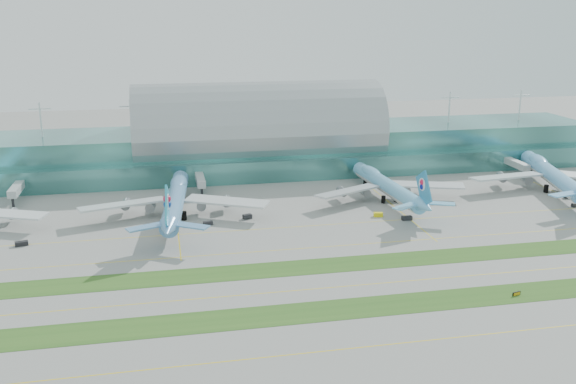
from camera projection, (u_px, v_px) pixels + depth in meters
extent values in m
plane|color=gray|center=(323.00, 268.00, 196.23)|extent=(700.00, 700.00, 0.00)
cube|color=#3D7A75|center=(258.00, 149.00, 316.05)|extent=(340.00, 42.00, 20.00)
cube|color=#3D7A75|center=(266.00, 171.00, 294.80)|extent=(340.00, 8.00, 10.00)
ellipsoid|color=#9EA5A8|center=(258.00, 129.00, 313.31)|extent=(340.00, 46.20, 16.17)
cylinder|color=white|center=(257.00, 113.00, 311.12)|extent=(0.80, 0.80, 16.00)
cube|color=#B2B7B7|center=(17.00, 188.00, 264.13)|extent=(3.50, 22.00, 3.00)
cylinder|color=black|center=(13.00, 203.00, 255.67)|extent=(1.00, 1.00, 4.00)
cube|color=#B2B7B7|center=(200.00, 179.00, 278.39)|extent=(3.50, 22.00, 3.00)
cylinder|color=black|center=(202.00, 193.00, 269.92)|extent=(1.00, 1.00, 4.00)
cube|color=#B2B7B7|center=(365.00, 171.00, 292.65)|extent=(3.50, 22.00, 3.00)
cylinder|color=black|center=(372.00, 184.00, 284.18)|extent=(1.00, 1.00, 4.00)
cube|color=#B2B7B7|center=(515.00, 163.00, 306.91)|extent=(3.50, 22.00, 3.00)
cylinder|color=black|center=(525.00, 175.00, 298.44)|extent=(1.00, 1.00, 4.00)
cube|color=#2D591E|center=(350.00, 308.00, 169.82)|extent=(420.00, 12.00, 0.08)
cube|color=#2D591E|center=(322.00, 266.00, 198.11)|extent=(420.00, 12.00, 0.08)
cube|color=yellow|center=(374.00, 346.00, 150.98)|extent=(420.00, 0.35, 0.01)
cube|color=yellow|center=(336.00, 287.00, 183.03)|extent=(420.00, 0.35, 0.01)
cube|color=yellow|center=(310.00, 248.00, 213.20)|extent=(420.00, 0.35, 0.01)
cube|color=yellow|center=(296.00, 227.00, 233.94)|extent=(420.00, 0.35, 0.01)
cube|color=silver|center=(8.00, 214.00, 230.67)|extent=(29.58, 18.04, 1.18)
cylinder|color=#5A93C8|center=(176.00, 200.00, 243.74)|extent=(13.07, 67.07, 6.67)
ellipsoid|color=#5A93C8|center=(178.00, 183.00, 261.12)|extent=(8.26, 20.80, 4.75)
cone|color=#5A93C8|center=(181.00, 177.00, 278.14)|extent=(7.16, 6.00, 6.67)
cone|color=#5A93C8|center=(168.00, 229.00, 207.35)|extent=(7.24, 10.25, 6.34)
cube|color=silver|center=(123.00, 204.00, 239.89)|extent=(33.26, 16.93, 1.31)
cylinder|color=gray|center=(138.00, 205.00, 246.55)|extent=(4.21, 6.25, 3.66)
cube|color=silver|center=(227.00, 201.00, 243.71)|extent=(32.38, 22.11, 1.31)
cylinder|color=gray|center=(214.00, 203.00, 249.41)|extent=(4.21, 6.25, 3.66)
cube|color=#2DA6CA|center=(167.00, 207.00, 207.55)|extent=(2.01, 14.14, 15.52)
cylinder|color=white|center=(167.00, 202.00, 208.14)|extent=(1.46, 5.24, 5.17)
cylinder|color=black|center=(180.00, 194.00, 269.36)|extent=(1.94, 1.94, 3.23)
cylinder|color=black|center=(167.00, 216.00, 240.66)|extent=(1.94, 1.94, 3.23)
cylinder|color=black|center=(184.00, 216.00, 241.30)|extent=(1.94, 1.94, 3.23)
cylinder|color=#67B6E3|center=(387.00, 186.00, 265.53)|extent=(10.25, 61.60, 6.13)
ellipsoid|color=#67B6E3|center=(371.00, 172.00, 281.00)|extent=(7.07, 18.99, 4.37)
cone|color=#67B6E3|center=(358.00, 168.00, 296.18)|extent=(6.45, 5.35, 6.13)
cone|color=#67B6E3|center=(425.00, 207.00, 233.09)|extent=(6.41, 9.27, 5.83)
cube|color=silver|center=(348.00, 191.00, 259.30)|extent=(29.95, 19.65, 1.21)
cylinder|color=gray|center=(353.00, 192.00, 265.95)|extent=(3.72, 5.65, 3.36)
cube|color=silver|center=(428.00, 185.00, 268.31)|extent=(30.52, 16.32, 1.21)
cylinder|color=gray|center=(412.00, 187.00, 272.71)|extent=(3.72, 5.65, 3.36)
cube|color=#2A86BC|center=(424.00, 189.00, 233.21)|extent=(1.47, 13.01, 14.26)
cylinder|color=white|center=(423.00, 184.00, 233.72)|extent=(1.21, 4.80, 4.75)
cylinder|color=black|center=(365.00, 182.00, 288.40)|extent=(1.78, 1.78, 2.97)
cylinder|color=black|center=(383.00, 199.00, 262.35)|extent=(1.78, 1.78, 2.97)
cylinder|color=black|center=(397.00, 198.00, 263.86)|extent=(1.78, 1.78, 2.97)
cylinder|color=#6CB6EF|center=(552.00, 175.00, 280.16)|extent=(23.93, 68.25, 6.87)
ellipsoid|color=#6CB6EF|center=(538.00, 161.00, 298.12)|extent=(11.57, 21.86, 4.90)
cone|color=#6CB6EF|center=(526.00, 156.00, 315.71)|extent=(8.04, 7.09, 6.87)
cube|color=silver|center=(507.00, 176.00, 279.20)|extent=(34.05, 12.58, 1.35)
cylinder|color=gray|center=(514.00, 178.00, 285.33)|extent=(5.18, 6.85, 3.77)
cylinder|color=black|center=(532.00, 172.00, 306.63)|extent=(2.00, 2.00, 3.33)
cylinder|color=black|center=(546.00, 189.00, 277.47)|extent=(2.00, 2.00, 3.33)
cylinder|color=black|center=(562.00, 189.00, 277.12)|extent=(2.00, 2.00, 3.33)
cube|color=black|center=(22.00, 244.00, 214.99)|extent=(4.55, 2.97, 1.48)
cube|color=black|center=(208.00, 223.00, 235.79)|extent=(3.64, 1.83, 1.35)
cube|color=black|center=(247.00, 217.00, 242.71)|extent=(3.72, 2.91, 1.67)
cube|color=yellow|center=(378.00, 215.00, 245.17)|extent=(3.73, 2.45, 1.61)
cube|color=black|center=(407.00, 218.00, 241.16)|extent=(3.99, 1.96, 1.54)
cube|color=black|center=(568.00, 196.00, 269.08)|extent=(3.60, 2.40, 1.63)
cube|color=black|center=(576.00, 205.00, 257.51)|extent=(3.59, 2.21, 1.47)
cube|color=black|center=(516.00, 294.00, 177.42)|extent=(2.71, 0.91, 1.15)
cube|color=gold|center=(517.00, 294.00, 177.25)|extent=(2.25, 0.60, 0.84)
cylinder|color=black|center=(514.00, 295.00, 177.12)|extent=(0.13, 0.13, 0.52)
cylinder|color=black|center=(519.00, 294.00, 177.89)|extent=(0.13, 0.13, 0.52)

